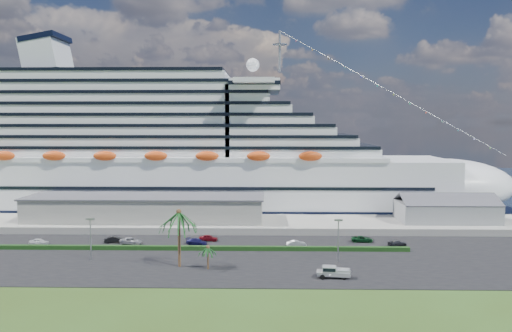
{
  "coord_description": "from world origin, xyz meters",
  "views": [
    {
      "loc": [
        6.21,
        -86.52,
        26.85
      ],
      "look_at": [
        3.7,
        30.0,
        16.69
      ],
      "focal_mm": 35.0,
      "sensor_mm": 36.0,
      "label": 1
    }
  ],
  "objects_px": {
    "parked_car_3": "(197,242)",
    "pickup_truck": "(333,272)",
    "cruise_ship": "(175,156)",
    "boat_trailer": "(338,271)"
  },
  "relations": [
    {
      "from": "cruise_ship",
      "to": "parked_car_3",
      "type": "bearing_deg",
      "value": -74.01
    },
    {
      "from": "cruise_ship",
      "to": "boat_trailer",
      "type": "relative_size",
      "value": 35.09
    },
    {
      "from": "cruise_ship",
      "to": "parked_car_3",
      "type": "xyz_separation_m",
      "value": [
        12.46,
        -43.45,
        -15.88
      ]
    },
    {
      "from": "pickup_truck",
      "to": "boat_trailer",
      "type": "xyz_separation_m",
      "value": [
        0.94,
        0.34,
        -0.09
      ]
    },
    {
      "from": "parked_car_3",
      "to": "boat_trailer",
      "type": "relative_size",
      "value": 0.89
    },
    {
      "from": "parked_car_3",
      "to": "pickup_truck",
      "type": "distance_m",
      "value": 35.1
    },
    {
      "from": "parked_car_3",
      "to": "pickup_truck",
      "type": "bearing_deg",
      "value": -108.88
    },
    {
      "from": "cruise_ship",
      "to": "pickup_truck",
      "type": "bearing_deg",
      "value": -59.38
    },
    {
      "from": "cruise_ship",
      "to": "pickup_truck",
      "type": "xyz_separation_m",
      "value": [
        39.18,
        -66.2,
        -15.46
      ]
    },
    {
      "from": "parked_car_3",
      "to": "pickup_truck",
      "type": "height_order",
      "value": "pickup_truck"
    }
  ]
}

